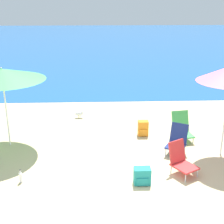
{
  "coord_description": "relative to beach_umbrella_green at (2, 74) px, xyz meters",
  "views": [
    {
      "loc": [
        -0.28,
        -5.28,
        3.51
      ],
      "look_at": [
        0.02,
        1.8,
        1.0
      ],
      "focal_mm": 50.0,
      "sensor_mm": 36.0,
      "label": 1
    }
  ],
  "objects": [
    {
      "name": "backpack_orange",
      "position": [
        3.53,
        0.47,
        -1.66
      ],
      "size": [
        0.27,
        0.23,
        0.42
      ],
      "color": "orange",
      "rests_on": "ground"
    },
    {
      "name": "beach_umbrella_green",
      "position": [
        0.0,
        0.0,
        0.0
      ],
      "size": [
        2.08,
        2.08,
        2.04
      ],
      "color": "white",
      "rests_on": "ground"
    },
    {
      "name": "beach_chair_navy",
      "position": [
        4.21,
        -0.63,
        -1.51
      ],
      "size": [
        0.63,
        0.68,
        0.72
      ],
      "rotation": [
        0.0,
        0.0,
        -0.53
      ],
      "color": "silver",
      "rests_on": "ground"
    },
    {
      "name": "ground_plane",
      "position": [
        2.61,
        -2.18,
        -1.86
      ],
      "size": [
        60.0,
        60.0,
        0.0
      ],
      "primitive_type": "plane",
      "color": "#C6B284"
    },
    {
      "name": "seagull",
      "position": [
        1.69,
        1.93,
        -1.72
      ],
      "size": [
        0.27,
        0.11,
        0.23
      ],
      "color": "gold",
      "rests_on": "ground"
    },
    {
      "name": "sea_water",
      "position": [
        2.61,
        23.57,
        -1.86
      ],
      "size": [
        60.0,
        40.0,
        0.01
      ],
      "color": "#1E5699",
      "rests_on": "ground"
    },
    {
      "name": "water_bottle",
      "position": [
        0.7,
        -1.81,
        -1.75
      ],
      "size": [
        0.06,
        0.06,
        0.29
      ],
      "color": "silver",
      "rests_on": "ground"
    },
    {
      "name": "beach_chair_red",
      "position": [
        4.06,
        -1.58,
        -1.54
      ],
      "size": [
        0.65,
        0.71,
        0.7
      ],
      "rotation": [
        0.0,
        0.0,
        0.54
      ],
      "color": "silver",
      "rests_on": "ground"
    },
    {
      "name": "beach_chair_green",
      "position": [
        4.52,
        0.16,
        -1.52
      ],
      "size": [
        0.55,
        0.65,
        0.76
      ],
      "rotation": [
        0.0,
        0.0,
        0.17
      ],
      "color": "silver",
      "rests_on": "ground"
    },
    {
      "name": "backpack_teal",
      "position": [
        3.18,
        -1.96,
        -1.69
      ],
      "size": [
        0.34,
        0.25,
        0.35
      ],
      "color": "teal",
      "rests_on": "ground"
    }
  ]
}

